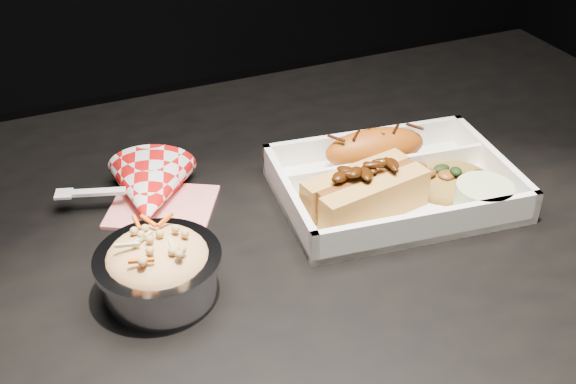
# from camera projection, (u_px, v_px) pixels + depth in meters

# --- Properties ---
(dining_table) EXTENTS (1.20, 0.80, 0.75)m
(dining_table) POSITION_uv_depth(u_px,v_px,m) (291.00, 317.00, 0.77)
(dining_table) COLOR black
(dining_table) RESTS_ON ground
(food_tray) EXTENTS (0.27, 0.21, 0.04)m
(food_tray) POSITION_uv_depth(u_px,v_px,m) (393.00, 188.00, 0.79)
(food_tray) COLOR white
(food_tray) RESTS_ON dining_table
(fried_pastry) EXTENTS (0.12, 0.06, 0.05)m
(fried_pastry) POSITION_uv_depth(u_px,v_px,m) (375.00, 148.00, 0.83)
(fried_pastry) COLOR #A44D10
(fried_pastry) RESTS_ON food_tray
(hotdog) EXTENTS (0.14, 0.08, 0.06)m
(hotdog) POSITION_uv_depth(u_px,v_px,m) (365.00, 190.00, 0.75)
(hotdog) COLOR #C89144
(hotdog) RESTS_ON food_tray
(fried_rice_mound) EXTENTS (0.10, 0.09, 0.03)m
(fried_rice_mound) POSITION_uv_depth(u_px,v_px,m) (453.00, 174.00, 0.79)
(fried_rice_mound) COLOR olive
(fried_rice_mound) RESTS_ON food_tray
(cupcake_liner) EXTENTS (0.06, 0.06, 0.03)m
(cupcake_liner) POSITION_uv_depth(u_px,v_px,m) (483.00, 198.00, 0.76)
(cupcake_liner) COLOR #B9CD9B
(cupcake_liner) RESTS_ON food_tray
(foil_coleslaw_cup) EXTENTS (0.11, 0.11, 0.07)m
(foil_coleslaw_cup) POSITION_uv_depth(u_px,v_px,m) (159.00, 266.00, 0.65)
(foil_coleslaw_cup) COLOR silver
(foil_coleslaw_cup) RESTS_ON dining_table
(napkin_fork) EXTENTS (0.18, 0.14, 0.10)m
(napkin_fork) POSITION_uv_depth(u_px,v_px,m) (150.00, 192.00, 0.78)
(napkin_fork) COLOR red
(napkin_fork) RESTS_ON dining_table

